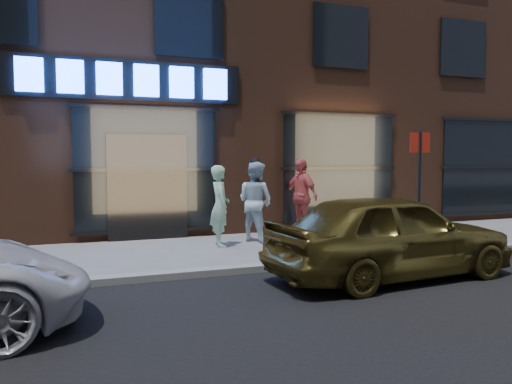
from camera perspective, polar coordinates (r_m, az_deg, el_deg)
ground at (r=7.99m, az=-8.01°, el=-9.69°), size 90.00×90.00×0.00m
curb at (r=7.97m, az=-8.01°, el=-9.27°), size 60.00×0.25×0.12m
storefront_building at (r=15.99m, az=-14.69°, el=15.64°), size 30.20×8.28×10.30m
man_bowtie at (r=10.55m, az=-4.16°, el=-1.59°), size 0.46×0.66×1.72m
man_cap at (r=11.20m, az=-0.09°, el=-1.08°), size 1.03×1.10×1.79m
passerby at (r=12.34m, az=5.13°, el=-0.48°), size 0.75×1.17×1.85m
gold_sedan at (r=8.02m, az=15.14°, el=-4.79°), size 4.10×1.92×1.36m
sign_post at (r=9.92m, az=18.13°, el=1.19°), size 0.37×0.14×2.37m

